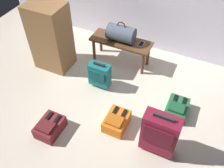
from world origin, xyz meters
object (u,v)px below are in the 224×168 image
suitcase_upright_burgundy (160,134)px  suitcase_small_teal (99,75)px  cell_phone (141,44)px  backpack_maroon (50,127)px  duffel_bag_slate (121,33)px  side_cabinet (51,37)px  bench (121,44)px  backpack_green (177,109)px  backpack_orange (117,121)px

suitcase_upright_burgundy → suitcase_small_teal: 1.34m
cell_phone → backpack_maroon: (-0.60, -1.74, -0.35)m
duffel_bag_slate → side_cabinet: (-0.97, -0.52, -0.02)m
suitcase_upright_burgundy → backpack_maroon: size_ratio=1.79×
backpack_maroon → duffel_bag_slate: bearing=81.2°
bench → cell_phone: cell_phone is taller
backpack_green → backpack_maroon: bearing=-145.1°
duffel_bag_slate → backpack_orange: 1.43m
backpack_maroon → bench: bearing=81.1°
cell_phone → backpack_green: size_ratio=0.38×
duffel_bag_slate → backpack_orange: (0.49, -1.25, -0.48)m
suitcase_small_teal → backpack_green: bearing=-1.4°
bench → backpack_maroon: bearing=-98.9°
bench → duffel_bag_slate: duffel_bag_slate is taller
duffel_bag_slate → backpack_orange: size_ratio=1.16×
duffel_bag_slate → backpack_green: size_ratio=1.16×
cell_phone → side_cabinet: (-1.31, -0.56, 0.11)m
suitcase_small_teal → side_cabinet: 0.98m
cell_phone → backpack_orange: size_ratio=0.38×
suitcase_small_teal → backpack_orange: suitcase_small_teal is taller
suitcase_small_teal → backpack_green: size_ratio=1.21×
duffel_bag_slate → cell_phone: bearing=6.6°
duffel_bag_slate → suitcase_upright_burgundy: (1.08, -1.37, -0.22)m
backpack_orange → backpack_maroon: 0.88m
cell_phone → backpack_maroon: size_ratio=0.38×
bench → backpack_maroon: 1.74m
bench → backpack_maroon: size_ratio=2.63×
suitcase_upright_burgundy → side_cabinet: bearing=157.5°
cell_phone → backpack_maroon: bearing=-108.9°
backpack_orange → backpack_green: 0.87m
backpack_green → backpack_orange: bearing=-141.0°
side_cabinet → backpack_maroon: bearing=-58.9°
duffel_bag_slate → backpack_maroon: bearing=-98.8°
cell_phone → suitcase_upright_burgundy: size_ratio=0.21×
bench → duffel_bag_slate: (-0.00, 0.00, 0.20)m
suitcase_upright_burgundy → bench: bearing=128.1°
bench → backpack_green: 1.39m
duffel_bag_slate → side_cabinet: size_ratio=0.40×
bench → suitcase_small_teal: size_ratio=2.17×
cell_phone → suitcase_small_teal: 0.84m
bench → cell_phone: 0.34m
bench → cell_phone: (0.33, 0.04, 0.07)m
backpack_green → backpack_maroon: same height
side_cabinet → bench: bearing=28.2°
duffel_bag_slate → backpack_orange: bearing=-68.6°
duffel_bag_slate → suitcase_small_teal: size_ratio=0.96×
backpack_orange → backpack_green: bearing=39.0°
cell_phone → backpack_maroon: 1.87m
duffel_bag_slate → cell_phone: size_ratio=3.06×
suitcase_small_teal → backpack_green: (1.21, -0.03, -0.15)m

